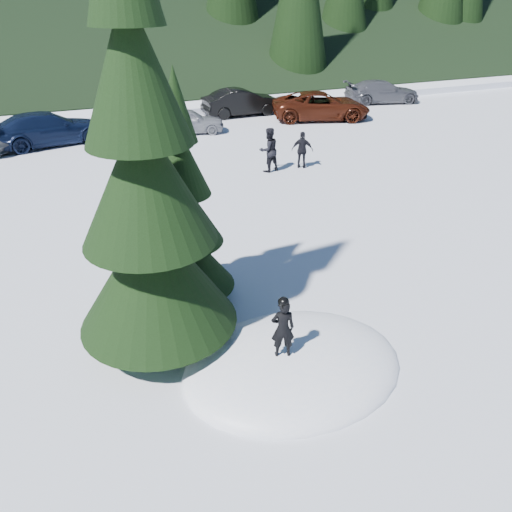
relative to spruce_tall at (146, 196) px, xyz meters
name	(u,v)px	position (x,y,z in m)	size (l,w,h in m)	color
ground	(293,367)	(2.20, -1.80, -3.32)	(200.00, 200.00, 0.00)	white
snow_mound	(293,367)	(2.20, -1.80, -3.32)	(4.48, 3.52, 0.96)	white
spruce_tall	(146,196)	(0.00, 0.00, 0.00)	(3.20, 3.20, 8.60)	black
spruce_short	(184,219)	(1.00, 1.40, -1.22)	(2.20, 2.20, 5.37)	black
child_skier	(283,328)	(1.91, -1.89, -2.23)	(0.45, 0.29, 1.22)	black
adult_0	(269,150)	(6.66, 9.39, -2.43)	(0.86, 0.67, 1.78)	black
adult_1	(302,150)	(8.12, 9.27, -2.57)	(0.88, 0.37, 1.51)	black
car_3	(48,129)	(-1.40, 17.07, -2.55)	(2.15, 5.28, 1.53)	black
car_4	(188,121)	(5.30, 16.56, -2.69)	(1.48, 3.67, 1.25)	gray
car_5	(242,102)	(9.37, 19.30, -2.56)	(1.61, 4.61, 1.52)	black
car_6	(321,106)	(13.15, 16.62, -2.56)	(2.53, 5.48, 1.52)	#3F170B
car_7	(382,92)	(19.11, 19.20, -2.61)	(1.98, 4.86, 1.41)	#4F5057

